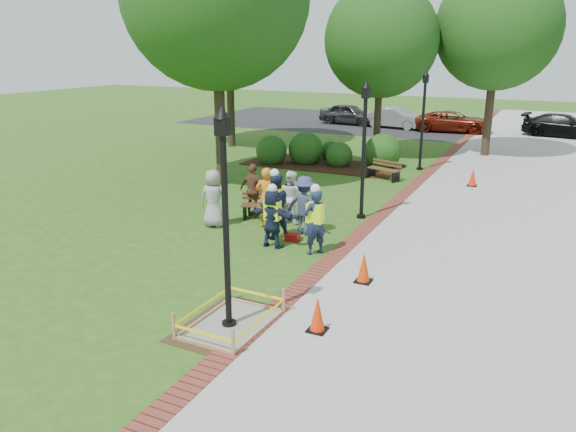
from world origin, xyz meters
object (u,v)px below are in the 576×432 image
at_px(wet_concrete_pad, 231,315).
at_px(bench_near, 265,211).
at_px(hivis_worker_c, 275,204).
at_px(cone_front, 317,315).
at_px(hivis_worker_a, 273,216).
at_px(lamp_near, 225,204).
at_px(hivis_worker_b, 315,220).

relative_size(wet_concrete_pad, bench_near, 1.50).
xyz_separation_m(bench_near, hivis_worker_c, (1.10, -1.48, 0.73)).
bearing_deg(cone_front, hivis_worker_a, 127.43).
xyz_separation_m(wet_concrete_pad, cone_front, (1.60, 0.52, 0.11)).
relative_size(cone_front, hivis_worker_c, 0.36).
relative_size(lamp_near, hivis_worker_c, 2.12).
xyz_separation_m(hivis_worker_b, hivis_worker_c, (-1.51, 0.66, 0.05)).
height_order(cone_front, hivis_worker_b, hivis_worker_b).
distance_m(lamp_near, hivis_worker_c, 5.51).
height_order(bench_near, lamp_near, lamp_near).
xyz_separation_m(bench_near, hivis_worker_b, (2.61, -2.14, 0.68)).
distance_m(cone_front, hivis_worker_b, 4.26).
relative_size(wet_concrete_pad, hivis_worker_b, 1.25).
bearing_deg(hivis_worker_c, wet_concrete_pad, -72.18).
distance_m(hivis_worker_a, hivis_worker_b, 1.23).
bearing_deg(hivis_worker_b, bench_near, 140.57).
distance_m(wet_concrete_pad, hivis_worker_c, 5.34).
distance_m(bench_near, hivis_worker_a, 2.63).
bearing_deg(lamp_near, hivis_worker_a, 106.54).
relative_size(bench_near, hivis_worker_a, 0.89).
bearing_deg(wet_concrete_pad, hivis_worker_b, 91.47).
bearing_deg(hivis_worker_b, wet_concrete_pad, -88.53).
bearing_deg(hivis_worker_c, bench_near, 126.59).
xyz_separation_m(wet_concrete_pad, hivis_worker_b, (-0.11, 4.37, 0.70)).
xyz_separation_m(cone_front, hivis_worker_a, (-2.94, 3.84, 0.54)).
bearing_deg(lamp_near, cone_front, 18.52).
bearing_deg(lamp_near, hivis_worker_c, 107.33).
bearing_deg(cone_front, hivis_worker_c, 125.47).
xyz_separation_m(cone_front, hivis_worker_c, (-3.22, 4.52, 0.64)).
height_order(hivis_worker_a, hivis_worker_b, hivis_worker_b).
relative_size(hivis_worker_a, hivis_worker_c, 0.88).
height_order(cone_front, hivis_worker_a, hivis_worker_a).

